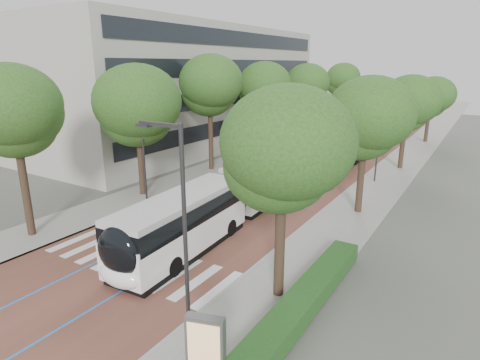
% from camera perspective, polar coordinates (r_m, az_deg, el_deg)
% --- Properties ---
extents(ground, '(160.00, 160.00, 0.00)m').
position_cam_1_polar(ground, '(21.17, -16.59, -12.04)').
color(ground, '#51544C').
rests_on(ground, ground).
extents(road, '(11.00, 140.00, 0.02)m').
position_cam_1_polar(road, '(54.83, 16.26, 5.32)').
color(road, brown).
rests_on(road, ground).
extents(sidewalk_left, '(4.00, 140.00, 0.12)m').
position_cam_1_polar(sidewalk_left, '(57.26, 9.02, 6.26)').
color(sidewalk_left, gray).
rests_on(sidewalk_left, ground).
extents(sidewalk_right, '(4.00, 140.00, 0.12)m').
position_cam_1_polar(sidewalk_right, '(53.33, 24.02, 4.32)').
color(sidewalk_right, gray).
rests_on(sidewalk_right, ground).
extents(kerb_left, '(0.20, 140.00, 0.14)m').
position_cam_1_polar(kerb_left, '(56.55, 10.80, 6.05)').
color(kerb_left, gray).
rests_on(kerb_left, ground).
extents(kerb_right, '(0.20, 140.00, 0.14)m').
position_cam_1_polar(kerb_right, '(53.61, 22.02, 4.60)').
color(kerb_right, gray).
rests_on(kerb_right, ground).
extents(zebra_crossing, '(10.55, 3.60, 0.01)m').
position_cam_1_polar(zebra_crossing, '(21.61, -14.24, -11.17)').
color(zebra_crossing, silver).
rests_on(zebra_crossing, ground).
extents(lane_line_left, '(0.12, 126.00, 0.01)m').
position_cam_1_polar(lane_line_left, '(55.27, 14.67, 5.54)').
color(lane_line_left, blue).
rests_on(lane_line_left, road).
extents(lane_line_right, '(0.12, 126.00, 0.01)m').
position_cam_1_polar(lane_line_right, '(54.43, 17.88, 5.12)').
color(lane_line_right, blue).
rests_on(lane_line_right, road).
extents(office_building, '(18.11, 40.00, 14.00)m').
position_cam_1_polar(office_building, '(52.51, -8.53, 13.03)').
color(office_building, '#9C9991').
rests_on(office_building, ground).
extents(hedge, '(1.20, 14.00, 0.80)m').
position_cam_1_polar(hedge, '(16.06, 6.82, -19.14)').
color(hedge, '#1D4116').
rests_on(hedge, sidewalk_right).
extents(streetlight_near, '(1.82, 0.20, 8.00)m').
position_cam_1_polar(streetlight_near, '(12.91, -8.47, -6.60)').
color(streetlight_near, '#313133').
rests_on(streetlight_near, sidewalk_right).
extents(streetlight_far, '(1.82, 0.20, 8.00)m').
position_cam_1_polar(streetlight_far, '(35.22, 18.97, 7.26)').
color(streetlight_far, '#313133').
rests_on(streetlight_far, sidewalk_right).
extents(lamp_post_left, '(0.14, 0.14, 8.00)m').
position_cam_1_polar(lamp_post_left, '(29.22, -13.60, 4.60)').
color(lamp_post_left, '#313133').
rests_on(lamp_post_left, sidewalk_left).
extents(trees_left, '(6.34, 60.37, 10.06)m').
position_cam_1_polar(trees_left, '(43.07, 1.31, 12.43)').
color(trees_left, black).
rests_on(trees_left, ground).
extents(trees_right, '(5.58, 47.26, 8.55)m').
position_cam_1_polar(trees_right, '(34.56, 20.78, 8.85)').
color(trees_right, black).
rests_on(trees_right, ground).
extents(lead_bus, '(3.58, 18.51, 3.20)m').
position_cam_1_polar(lead_bus, '(24.48, -2.85, -3.25)').
color(lead_bus, black).
rests_on(lead_bus, ground).
extents(bus_queued_0, '(3.25, 12.52, 3.20)m').
position_cam_1_polar(bus_queued_0, '(38.10, 12.40, 3.49)').
color(bus_queued_0, white).
rests_on(bus_queued_0, ground).
extents(bus_queued_1, '(3.07, 12.50, 3.20)m').
position_cam_1_polar(bus_queued_1, '(50.73, 17.40, 6.24)').
color(bus_queued_1, white).
rests_on(bus_queued_1, ground).
extents(bus_queued_2, '(2.90, 12.47, 3.20)m').
position_cam_1_polar(bus_queued_2, '(62.98, 20.50, 7.78)').
color(bus_queued_2, white).
rests_on(bus_queued_2, ground).
extents(bus_queued_3, '(2.62, 12.42, 3.20)m').
position_cam_1_polar(bus_queued_3, '(75.42, 22.24, 8.84)').
color(bus_queued_3, white).
rests_on(bus_queued_3, ground).
extents(ad_panel, '(1.24, 0.67, 2.50)m').
position_cam_1_polar(ad_panel, '(13.22, -4.90, -23.06)').
color(ad_panel, '#59595B').
rests_on(ad_panel, sidewalk_right).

